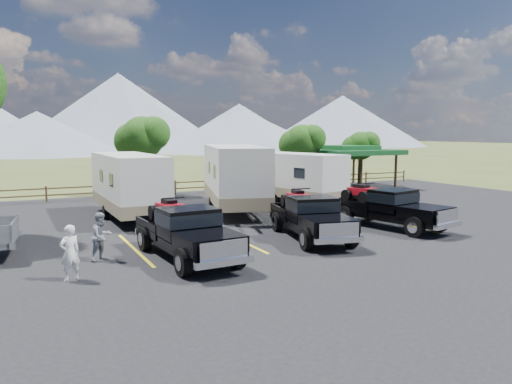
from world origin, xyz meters
name	(u,v)px	position (x,y,z in m)	size (l,w,h in m)	color
ground	(337,257)	(0.00, 0.00, 0.00)	(320.00, 320.00, 0.00)	#424F21
asphalt_lot	(293,239)	(0.00, 3.00, 0.02)	(44.00, 34.00, 0.04)	black
stall_lines	(280,234)	(0.00, 4.00, 0.04)	(12.12, 5.50, 0.01)	gold
tree_ne_a	(302,142)	(8.97, 17.01, 3.48)	(3.11, 2.92, 4.76)	#312213
tree_ne_b	(360,146)	(14.98, 18.01, 3.13)	(2.77, 2.59, 4.27)	#312213
tree_north	(142,138)	(-2.03, 19.02, 3.83)	(3.46, 3.24, 5.25)	#312213
rail_fence	(203,185)	(2.00, 18.50, 0.61)	(36.12, 0.12, 1.00)	#4E3621
pavilion	(348,151)	(13.00, 17.00, 2.79)	(6.20, 6.20, 3.22)	#4E3621
mountain_range	(19,115)	(-7.63, 105.98, 7.87)	(209.00, 71.00, 20.00)	gray
rig_left	(186,231)	(-4.74, 1.96, 0.97)	(2.31, 5.87, 1.93)	black
rig_center	(310,216)	(0.67, 2.81, 0.94)	(2.91, 5.86, 1.87)	black
rig_right	(388,207)	(4.95, 3.17, 0.96)	(2.94, 5.94, 1.90)	black
trailer_left	(129,185)	(-4.76, 10.56, 1.67)	(2.41, 8.95, 3.12)	silver
trailer_center	(235,177)	(0.74, 10.30, 1.85)	(4.66, 9.89, 3.45)	silver
trailer_right	(292,178)	(4.82, 11.27, 1.59)	(3.68, 8.56, 2.97)	silver
person_a	(70,253)	(-8.47, 1.00, 0.84)	(0.59, 0.38, 1.61)	white
person_b	(102,236)	(-7.29, 2.92, 0.84)	(0.77, 0.60, 1.59)	gray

